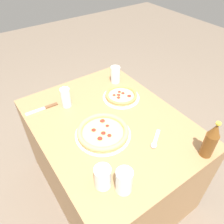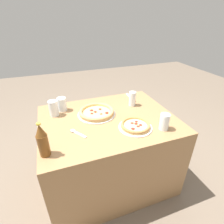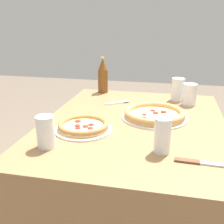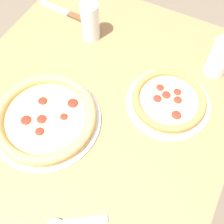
{
  "view_description": "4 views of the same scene",
  "coord_description": "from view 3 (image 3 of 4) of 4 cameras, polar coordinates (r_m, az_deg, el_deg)",
  "views": [
    {
      "loc": [
        -0.84,
        0.57,
        1.69
      ],
      "look_at": [
        0.0,
        -0.02,
        0.78
      ],
      "focal_mm": 35.0,
      "sensor_mm": 36.0,
      "label": 1
    },
    {
      "loc": [
        -0.41,
        -1.22,
        1.5
      ],
      "look_at": [
        0.02,
        -0.05,
        0.8
      ],
      "focal_mm": 28.0,
      "sensor_mm": 36.0,
      "label": 2
    },
    {
      "loc": [
        1.29,
        0.17,
        1.22
      ],
      "look_at": [
        0.07,
        -0.1,
        0.79
      ],
      "focal_mm": 45.0,
      "sensor_mm": 36.0,
      "label": 3
    },
    {
      "loc": [
        -0.34,
        -0.27,
        1.48
      ],
      "look_at": [
        0.01,
        -0.09,
        0.78
      ],
      "focal_mm": 45.0,
      "sensor_mm": 36.0,
      "label": 4
    }
  ],
  "objects": [
    {
      "name": "glass_orange_juice",
      "position": [
        1.78,
        13.21,
        4.38
      ],
      "size": [
        0.08,
        0.08,
        0.14
      ],
      "color": "white",
      "rests_on": "table"
    },
    {
      "name": "beer_bottle",
      "position": [
        1.91,
        -1.87,
        7.34
      ],
      "size": [
        0.07,
        0.07,
        0.24
      ],
      "color": "brown",
      "rests_on": "table"
    },
    {
      "name": "glass_cola",
      "position": [
        1.71,
        15.47,
        3.39
      ],
      "size": [
        0.08,
        0.08,
        0.13
      ],
      "color": "white",
      "rests_on": "table"
    },
    {
      "name": "spoon",
      "position": [
        1.69,
        1.98,
        2.06
      ],
      "size": [
        0.11,
        0.14,
        0.02
      ],
      "color": "silver",
      "rests_on": "table"
    },
    {
      "name": "pizza_margherita",
      "position": [
        1.45,
        8.66,
        -0.44
      ],
      "size": [
        0.34,
        0.34,
        0.05
      ],
      "color": "silver",
      "rests_on": "table"
    },
    {
      "name": "glass_red_wine",
      "position": [
        1.14,
        -13.3,
        -4.32
      ],
      "size": [
        0.07,
        0.07,
        0.13
      ],
      "color": "white",
      "rests_on": "table"
    },
    {
      "name": "table",
      "position": [
        1.56,
        4.12,
        -14.36
      ],
      "size": [
        1.14,
        0.89,
        0.72
      ],
      "color": "#997047",
      "rests_on": "ground_plane"
    },
    {
      "name": "glass_lemonade",
      "position": [
        1.08,
        10.21,
        -4.92
      ],
      "size": [
        0.06,
        0.06,
        0.14
      ],
      "color": "white",
      "rests_on": "table"
    },
    {
      "name": "knife",
      "position": [
        1.06,
        18.05,
        -9.83
      ],
      "size": [
        0.03,
        0.22,
        0.01
      ],
      "color": "brown",
      "rests_on": "table"
    },
    {
      "name": "pizza_veggie",
      "position": [
        1.29,
        -5.84,
        -2.93
      ],
      "size": [
        0.27,
        0.27,
        0.04
      ],
      "color": "white",
      "rests_on": "table"
    }
  ]
}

